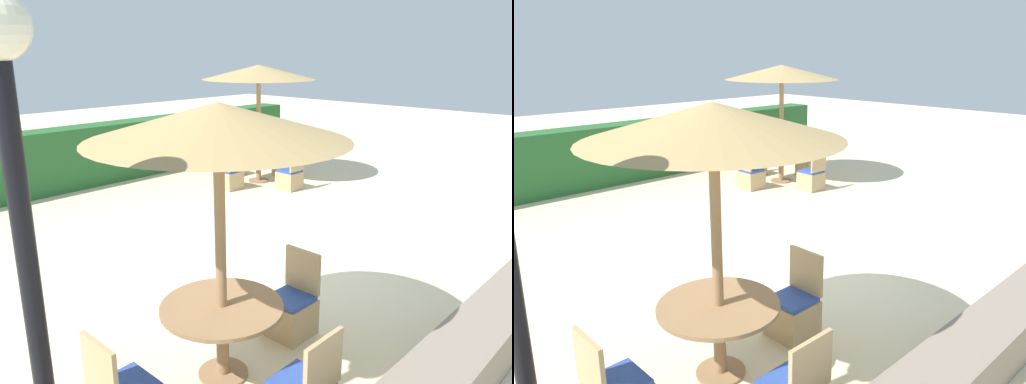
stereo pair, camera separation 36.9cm
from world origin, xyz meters
The scene contains 12 objects.
ground_plane centered at (0.00, 0.00, 0.00)m, with size 40.00×40.00×0.00m, color beige.
hedge_row centered at (0.00, 6.01, 0.68)m, with size 13.00×0.70×1.36m, color #28602D.
stone_border centered at (0.00, -3.12, 0.24)m, with size 10.00×0.56×0.49m, color gray.
parasol_front_left centered at (-2.59, -1.39, 2.43)m, with size 2.26×2.26×2.61m.
round_table_front_left centered at (-2.59, -1.39, 0.60)m, with size 1.15×1.15×0.74m.
patio_chair_front_left_east centered at (-1.57, -1.40, 0.26)m, with size 0.46×0.46×0.93m.
parasol_back_right centered at (3.00, 3.33, 2.51)m, with size 2.56×2.56×2.69m.
round_table_back_right centered at (3.00, 3.33, 0.54)m, with size 0.97×0.97×0.71m.
patio_chair_back_right_east centered at (3.92, 3.28, 0.26)m, with size 0.46×0.46×0.93m.
patio_chair_back_right_west centered at (2.06, 3.36, 0.26)m, with size 0.46×0.46×0.93m.
patio_chair_back_right_north centered at (2.95, 4.23, 0.26)m, with size 0.46×0.46×0.93m.
patio_chair_back_right_south centered at (2.96, 2.34, 0.26)m, with size 0.46×0.46×0.93m.
Camera 2 is at (-5.14, -4.72, 3.03)m, focal length 35.00 mm.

